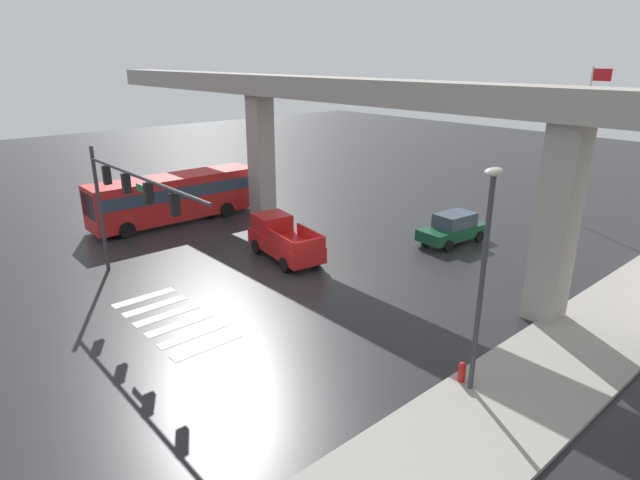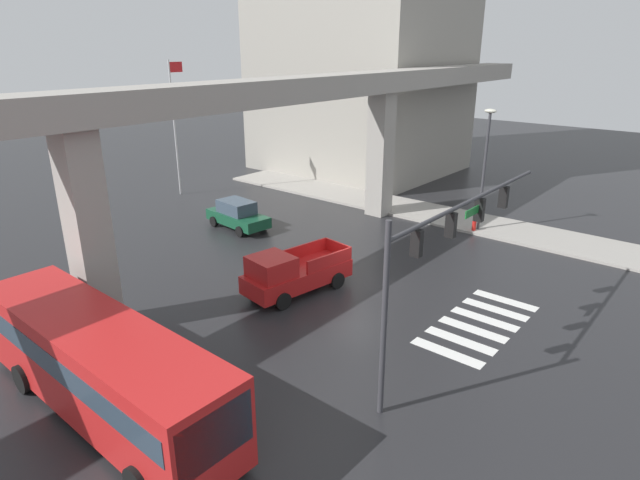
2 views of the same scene
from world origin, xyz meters
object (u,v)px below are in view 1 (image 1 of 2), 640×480
object	(u,v)px
sedan_dark_green	(453,228)
street_lamp_near_corner	(484,259)
traffic_signal_mast	(126,193)
pickup_truck	(282,239)
fire_hydrant	(462,373)
flagpole	(584,134)
city_bus	(175,195)

from	to	relation	value
sedan_dark_green	street_lamp_near_corner	world-z (taller)	street_lamp_near_corner
street_lamp_near_corner	traffic_signal_mast	bearing A→B (deg)	-161.07
pickup_truck	fire_hydrant	distance (m)	13.34
flagpole	sedan_dark_green	bearing A→B (deg)	-105.91
city_bus	traffic_signal_mast	world-z (taller)	traffic_signal_mast
sedan_dark_green	street_lamp_near_corner	xyz separation A→B (m)	(8.86, -11.58, 3.70)
pickup_truck	city_bus	size ratio (longest dim) A/B	0.49
pickup_truck	fire_hydrant	size ratio (longest dim) A/B	6.27
street_lamp_near_corner	fire_hydrant	bearing A→B (deg)	167.61
sedan_dark_green	flagpole	distance (m)	10.71
pickup_truck	street_lamp_near_corner	world-z (taller)	street_lamp_near_corner
pickup_truck	flagpole	world-z (taller)	flagpole
city_bus	street_lamp_near_corner	xyz separation A→B (m)	(23.17, -1.60, 2.83)
sedan_dark_green	traffic_signal_mast	distance (m)	17.70
traffic_signal_mast	flagpole	world-z (taller)	flagpole
traffic_signal_mast	street_lamp_near_corner	xyz separation A→B (m)	(14.18, 4.86, -0.11)
sedan_dark_green	traffic_signal_mast	size ratio (longest dim) A/B	0.41
traffic_signal_mast	flagpole	bearing A→B (deg)	72.78
fire_hydrant	flagpole	size ratio (longest dim) A/B	0.09
city_bus	fire_hydrant	world-z (taller)	city_bus
sedan_dark_green	flagpole	xyz separation A→B (m)	(2.63, 9.23, 4.74)
city_bus	flagpole	size ratio (longest dim) A/B	1.13
city_bus	fire_hydrant	distance (m)	22.86
street_lamp_near_corner	flagpole	world-z (taller)	flagpole
sedan_dark_green	city_bus	bearing A→B (deg)	-145.10
sedan_dark_green	flagpole	world-z (taller)	flagpole
street_lamp_near_corner	flagpole	size ratio (longest dim) A/B	0.75
sedan_dark_green	fire_hydrant	size ratio (longest dim) A/B	5.23
city_bus	sedan_dark_green	xyz separation A→B (m)	(14.31, 9.98, -0.87)
street_lamp_near_corner	flagpole	xyz separation A→B (m)	(-6.23, 20.81, 1.03)
fire_hydrant	traffic_signal_mast	bearing A→B (deg)	-160.23
flagpole	fire_hydrant	bearing A→B (deg)	-74.30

